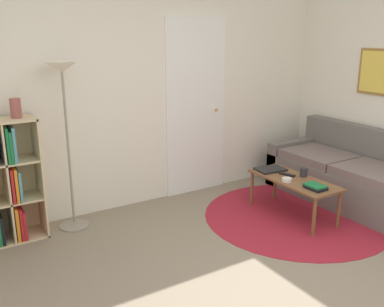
% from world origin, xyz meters
% --- Properties ---
extents(wall_back, '(7.78, 0.11, 2.60)m').
position_xyz_m(wall_back, '(0.02, 2.46, 1.29)').
color(wall_back, silver).
rests_on(wall_back, ground_plane).
extents(wall_right, '(0.08, 5.44, 2.60)m').
position_xyz_m(wall_right, '(2.41, 1.22, 1.30)').
color(wall_right, silver).
rests_on(wall_right, ground_plane).
extents(rug, '(1.96, 1.96, 0.01)m').
position_xyz_m(rug, '(1.12, 1.19, 0.00)').
color(rug, maroon).
rests_on(rug, ground_plane).
extents(floor_lamp, '(0.29, 0.29, 1.65)m').
position_xyz_m(floor_lamp, '(-0.98, 2.21, 1.35)').
color(floor_lamp, gray).
rests_on(floor_lamp, ground_plane).
extents(couch, '(0.84, 1.89, 0.83)m').
position_xyz_m(couch, '(2.02, 1.20, 0.28)').
color(couch, '#66605B').
rests_on(couch, ground_plane).
extents(coffee_table, '(0.43, 1.01, 0.42)m').
position_xyz_m(coffee_table, '(1.10, 1.24, 0.37)').
color(coffee_table, brown).
rests_on(coffee_table, ground_plane).
extents(laptop, '(0.34, 0.26, 0.02)m').
position_xyz_m(laptop, '(1.09, 1.59, 0.43)').
color(laptop, black).
rests_on(laptop, coffee_table).
extents(bowl, '(0.10, 0.10, 0.04)m').
position_xyz_m(bowl, '(0.97, 1.21, 0.44)').
color(bowl, silver).
rests_on(bowl, coffee_table).
extents(book_stack_on_table, '(0.15, 0.21, 0.04)m').
position_xyz_m(book_stack_on_table, '(1.06, 0.90, 0.44)').
color(book_stack_on_table, black).
rests_on(book_stack_on_table, coffee_table).
extents(cup, '(0.08, 0.08, 0.09)m').
position_xyz_m(cup, '(1.24, 1.23, 0.46)').
color(cup, '#28282D').
rests_on(cup, coffee_table).
extents(remote, '(0.10, 0.18, 0.02)m').
position_xyz_m(remote, '(1.12, 1.35, 0.43)').
color(remote, black).
rests_on(remote, coffee_table).
extents(vase_on_shelf, '(0.10, 0.10, 0.18)m').
position_xyz_m(vase_on_shelf, '(-1.41, 2.25, 1.25)').
color(vase_on_shelf, '#934C47').
rests_on(vase_on_shelf, bookshelf).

